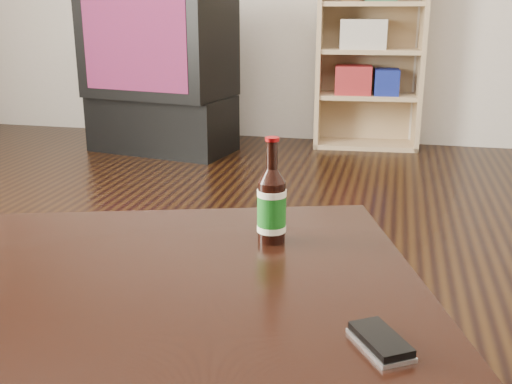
% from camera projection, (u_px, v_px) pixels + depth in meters
% --- Properties ---
extents(tv_stand, '(0.95, 0.59, 0.35)m').
position_uv_depth(tv_stand, '(163.00, 123.00, 3.82)').
color(tv_stand, black).
rests_on(tv_stand, floor).
extents(tv, '(0.93, 0.68, 0.64)m').
position_uv_depth(tv, '(159.00, 44.00, 3.67)').
color(tv, black).
rests_on(tv, tv_stand).
extents(bookshelf, '(0.69, 0.35, 1.24)m').
position_uv_depth(bookshelf, '(369.00, 47.00, 3.82)').
color(bookshelf, tan).
rests_on(bookshelf, floor).
extents(coffee_table, '(1.39, 1.06, 0.46)m').
position_uv_depth(coffee_table, '(41.00, 320.00, 0.97)').
color(coffee_table, black).
rests_on(coffee_table, floor).
extents(beer_bottle, '(0.06, 0.06, 0.20)m').
position_uv_depth(beer_bottle, '(272.00, 205.00, 1.11)').
color(beer_bottle, black).
rests_on(beer_bottle, coffee_table).
extents(phone, '(0.09, 0.11, 0.02)m').
position_uv_depth(phone, '(380.00, 342.00, 0.78)').
color(phone, silver).
rests_on(phone, coffee_table).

